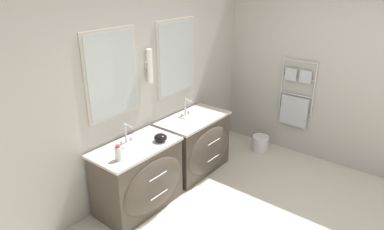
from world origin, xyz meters
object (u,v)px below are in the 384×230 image
at_px(vanity_right, 196,144).
at_px(toiletry_bottle, 118,153).
at_px(vanity_left, 140,177).
at_px(waste_bin, 260,143).
at_px(amenity_bowl, 161,138).

relative_size(vanity_right, toiletry_bottle, 5.91).
bearing_deg(vanity_left, waste_bin, -11.48).
relative_size(vanity_right, waste_bin, 3.98).
bearing_deg(waste_bin, toiletry_bottle, 171.25).
relative_size(vanity_left, amenity_bowl, 6.70).
bearing_deg(toiletry_bottle, vanity_left, 10.15).
height_order(vanity_left, waste_bin, vanity_left).
height_order(vanity_right, amenity_bowl, amenity_bowl).
height_order(vanity_right, waste_bin, vanity_right).
distance_m(vanity_right, toiletry_bottle, 1.44).
height_order(toiletry_bottle, amenity_bowl, toiletry_bottle).
bearing_deg(vanity_right, toiletry_bottle, -177.64).
height_order(amenity_bowl, waste_bin, amenity_bowl).
height_order(vanity_left, toiletry_bottle, toiletry_bottle).
relative_size(vanity_left, vanity_right, 1.00).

